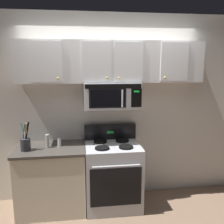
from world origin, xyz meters
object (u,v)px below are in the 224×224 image
stove_range (113,174)px  salt_shaker (59,142)px  utensil_crock_charcoal (25,143)px  over_range_microwave (112,95)px  pepper_mill (47,141)px

stove_range → salt_shaker: size_ratio=10.31×
stove_range → utensil_crock_charcoal: utensil_crock_charcoal is taller
over_range_microwave → pepper_mill: bearing=-172.5°
stove_range → pepper_mill: size_ratio=6.26×
utensil_crock_charcoal → pepper_mill: 0.28m
utensil_crock_charcoal → salt_shaker: bearing=15.7°
over_range_microwave → salt_shaker: 0.96m
over_range_microwave → salt_shaker: over_range_microwave is taller
salt_shaker → pepper_mill: 0.16m
stove_range → utensil_crock_charcoal: size_ratio=2.98×
over_range_microwave → pepper_mill: over_range_microwave is taller
pepper_mill → salt_shaker: bearing=16.2°
over_range_microwave → salt_shaker: bearing=-174.3°
utensil_crock_charcoal → over_range_microwave: bearing=9.4°
stove_range → salt_shaker: (-0.73, 0.04, 0.49)m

